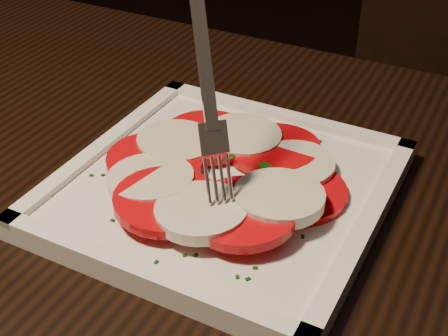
% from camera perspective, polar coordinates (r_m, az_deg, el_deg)
% --- Properties ---
extents(plate, '(0.29, 0.29, 0.01)m').
position_cam_1_polar(plate, '(0.53, 0.00, -1.99)').
color(plate, white).
rests_on(plate, table).
extents(caprese_salad, '(0.22, 0.22, 0.03)m').
position_cam_1_polar(caprese_salad, '(0.52, 0.00, -0.36)').
color(caprese_salad, red).
rests_on(caprese_salad, plate).
extents(fork, '(0.08, 0.09, 0.18)m').
position_cam_1_polar(fork, '(0.46, -2.08, 9.57)').
color(fork, white).
rests_on(fork, caprese_salad).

